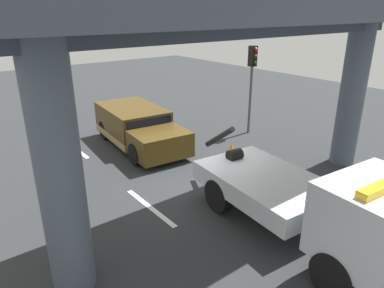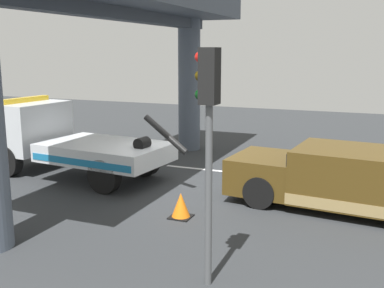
{
  "view_description": "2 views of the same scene",
  "coord_description": "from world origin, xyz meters",
  "px_view_note": "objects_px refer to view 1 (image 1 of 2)",
  "views": [
    {
      "loc": [
        7.99,
        -6.99,
        5.53
      ],
      "look_at": [
        -1.26,
        0.21,
        1.05
      ],
      "focal_mm": 32.95,
      "sensor_mm": 36.0,
      "label": 1
    },
    {
      "loc": [
        -5.56,
        11.91,
        3.98
      ],
      "look_at": [
        -0.7,
        0.18,
        1.41
      ],
      "focal_mm": 42.95,
      "sensor_mm": 36.0,
      "label": 2
    }
  ],
  "objects_px": {
    "towed_van_green": "(138,128)",
    "traffic_cone_orange": "(232,151)",
    "tow_truck_white": "(323,205)",
    "traffic_light_near": "(252,71)"
  },
  "relations": [
    {
      "from": "traffic_light_near",
      "to": "traffic_cone_orange",
      "type": "relative_size",
      "value": 6.52
    },
    {
      "from": "traffic_light_near",
      "to": "traffic_cone_orange",
      "type": "height_order",
      "value": "traffic_light_near"
    },
    {
      "from": "tow_truck_white",
      "to": "traffic_cone_orange",
      "type": "bearing_deg",
      "value": 157.25
    },
    {
      "from": "towed_van_green",
      "to": "traffic_light_near",
      "type": "height_order",
      "value": "traffic_light_near"
    },
    {
      "from": "traffic_light_near",
      "to": "tow_truck_white",
      "type": "bearing_deg",
      "value": -35.37
    },
    {
      "from": "towed_van_green",
      "to": "traffic_cone_orange",
      "type": "xyz_separation_m",
      "value": [
        3.54,
        2.19,
        -0.49
      ]
    },
    {
      "from": "towed_van_green",
      "to": "traffic_cone_orange",
      "type": "relative_size",
      "value": 8.67
    },
    {
      "from": "tow_truck_white",
      "to": "towed_van_green",
      "type": "distance_m",
      "value": 8.95
    },
    {
      "from": "traffic_light_near",
      "to": "traffic_cone_orange",
      "type": "xyz_separation_m",
      "value": [
        1.74,
        -2.8,
        -2.66
      ]
    },
    {
      "from": "towed_van_green",
      "to": "tow_truck_white",
      "type": "bearing_deg",
      "value": -0.5
    }
  ]
}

